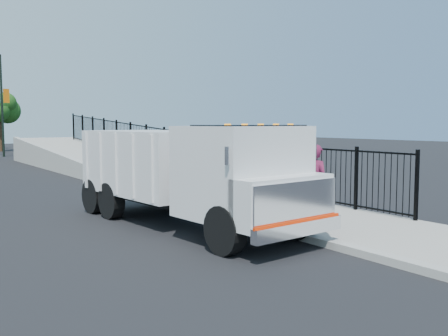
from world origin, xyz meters
TOP-DOWN VIEW (x-y plane):
  - ground at (0.00, 0.00)m, footprint 120.00×120.00m
  - sidewalk at (1.93, -2.00)m, footprint 3.55×12.00m
  - curb at (0.00, -2.00)m, footprint 0.30×12.00m
  - ramp at (2.12, 16.00)m, footprint 3.95×24.06m
  - iron_fence at (3.55, 12.00)m, footprint 0.10×28.00m
  - truck at (-1.39, 1.09)m, footprint 3.10×7.87m
  - worker at (1.05, -0.85)m, footprint 0.61×0.81m
  - debris at (2.86, 1.08)m, footprint 0.36×0.36m

SIDE VIEW (x-z plane):
  - ground at x=0.00m, z-range 0.00..0.00m
  - ramp at x=2.12m, z-range -1.60..1.60m
  - sidewalk at x=1.93m, z-range 0.00..0.12m
  - curb at x=0.00m, z-range 0.00..0.16m
  - debris at x=2.86m, z-range 0.12..0.21m
  - iron_fence at x=3.55m, z-range 0.00..1.80m
  - worker at x=1.05m, z-range 0.12..2.13m
  - truck at x=-1.39m, z-range 0.16..2.80m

